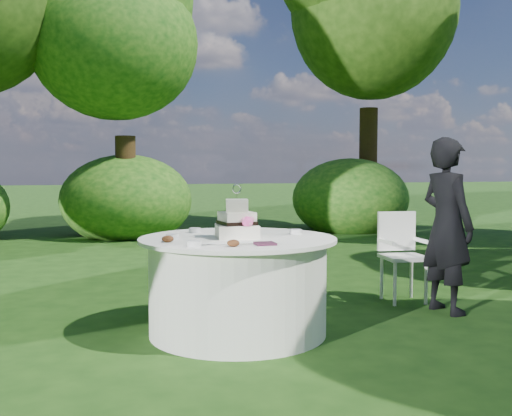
% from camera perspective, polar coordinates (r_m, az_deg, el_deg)
% --- Properties ---
extents(ground, '(80.00, 80.00, 0.00)m').
position_cam_1_polar(ground, '(4.88, -1.74, -11.82)').
color(ground, '#183B10').
rests_on(ground, ground).
extents(napkins, '(0.14, 0.14, 0.02)m').
position_cam_1_polar(napkins, '(4.28, 0.88, -3.41)').
color(napkins, '#411B30').
rests_on(napkins, table).
extents(feather_plume, '(0.48, 0.07, 0.01)m').
position_cam_1_polar(feather_plume, '(4.33, -2.18, -3.37)').
color(feather_plume, white).
rests_on(feather_plume, table).
extents(guest, '(0.48, 0.64, 1.59)m').
position_cam_1_polar(guest, '(5.69, 17.73, -1.59)').
color(guest, black).
rests_on(guest, ground).
extents(table, '(1.56, 1.56, 0.77)m').
position_cam_1_polar(table, '(4.79, -1.75, -7.35)').
color(table, silver).
rests_on(table, ground).
extents(cake, '(0.34, 0.35, 0.43)m').
position_cam_1_polar(cake, '(4.70, -1.81, -1.46)').
color(cake, white).
rests_on(cake, table).
extents(chair, '(0.43, 0.42, 0.88)m').
position_cam_1_polar(chair, '(6.11, 13.62, -3.78)').
color(chair, white).
rests_on(chair, ground).
extents(votives, '(1.13, 0.96, 0.04)m').
position_cam_1_polar(votives, '(4.72, -3.87, -2.59)').
color(votives, silver).
rests_on(votives, table).
extents(petal_cups, '(0.51, 0.45, 0.05)m').
position_cam_1_polar(petal_cups, '(4.33, -5.40, -3.14)').
color(petal_cups, '#562D16').
rests_on(petal_cups, table).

